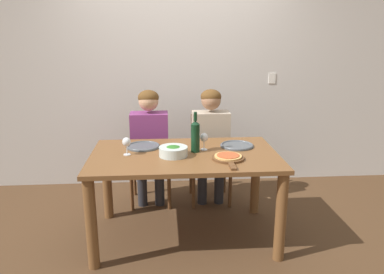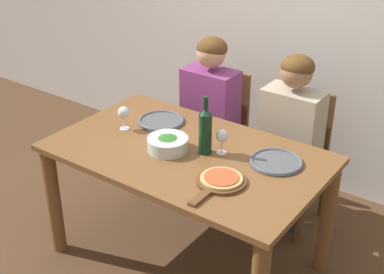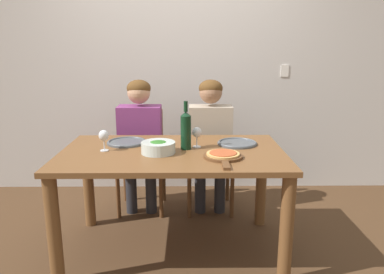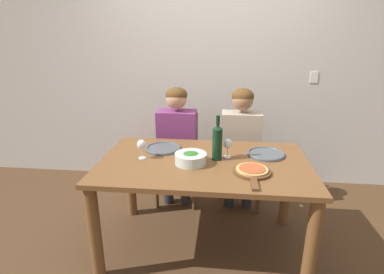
{
  "view_description": "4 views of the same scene",
  "coord_description": "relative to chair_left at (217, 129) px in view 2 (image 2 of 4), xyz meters",
  "views": [
    {
      "loc": [
        -0.16,
        -3.0,
        1.75
      ],
      "look_at": [
        0.06,
        0.01,
        0.92
      ],
      "focal_mm": 35.0,
      "sensor_mm": 36.0,
      "label": 1
    },
    {
      "loc": [
        1.59,
        -2.17,
        2.26
      ],
      "look_at": [
        -0.01,
        0.06,
        0.84
      ],
      "focal_mm": 50.0,
      "sensor_mm": 36.0,
      "label": 2
    },
    {
      "loc": [
        0.11,
        -2.55,
        1.5
      ],
      "look_at": [
        0.14,
        0.04,
        0.87
      ],
      "focal_mm": 35.0,
      "sensor_mm": 36.0,
      "label": 3
    },
    {
      "loc": [
        0.13,
        -2.09,
        1.68
      ],
      "look_at": [
        -0.09,
        -0.01,
        0.97
      ],
      "focal_mm": 28.0,
      "sensor_mm": 36.0,
      "label": 4
    }
  ],
  "objects": [
    {
      "name": "dining_table",
      "position": [
        0.32,
        -0.81,
        0.15
      ],
      "size": [
        1.58,
        0.95,
        0.78
      ],
      "color": "brown",
      "rests_on": "ground"
    },
    {
      "name": "chair_right",
      "position": [
        0.63,
        0.0,
        0.0
      ],
      "size": [
        0.42,
        0.42,
        0.92
      ],
      "color": "brown",
      "rests_on": "ground"
    },
    {
      "name": "pizza_on_board",
      "position": [
        0.66,
        -0.99,
        0.3
      ],
      "size": [
        0.26,
        0.4,
        0.04
      ],
      "color": "brown",
      "rests_on": "dining_table"
    },
    {
      "name": "wine_glass_right",
      "position": [
        0.49,
        -0.72,
        0.39
      ],
      "size": [
        0.07,
        0.07,
        0.15
      ],
      "color": "silver",
      "rests_on": "dining_table"
    },
    {
      "name": "ground_plane",
      "position": [
        0.32,
        -0.81,
        -0.49
      ],
      "size": [
        40.0,
        40.0,
        0.0
      ],
      "primitive_type": "plane",
      "color": "#4C331E"
    },
    {
      "name": "person_man",
      "position": [
        0.63,
        -0.11,
        0.24
      ],
      "size": [
        0.47,
        0.51,
        1.21
      ],
      "color": "#28282D",
      "rests_on": "ground"
    },
    {
      "name": "wine_bottle",
      "position": [
        0.41,
        -0.77,
        0.43
      ],
      "size": [
        0.08,
        0.08,
        0.35
      ],
      "color": "black",
      "rests_on": "dining_table"
    },
    {
      "name": "dinner_plate_left",
      "position": [
        -0.04,
        -0.6,
        0.29
      ],
      "size": [
        0.3,
        0.3,
        0.02
      ],
      "color": "#4C5156",
      "rests_on": "dining_table"
    },
    {
      "name": "back_wall",
      "position": [
        0.32,
        0.52,
        0.86
      ],
      "size": [
        10.0,
        0.06,
        2.7
      ],
      "color": "silver",
      "rests_on": "ground"
    },
    {
      "name": "dinner_plate_right",
      "position": [
        0.8,
        -0.64,
        0.29
      ],
      "size": [
        0.3,
        0.3,
        0.02
      ],
      "color": "#4C5156",
      "rests_on": "dining_table"
    },
    {
      "name": "person_woman",
      "position": [
        -0.0,
        -0.11,
        0.24
      ],
      "size": [
        0.47,
        0.51,
        1.21
      ],
      "color": "#28282D",
      "rests_on": "ground"
    },
    {
      "name": "chair_left",
      "position": [
        0.0,
        0.0,
        0.0
      ],
      "size": [
        0.42,
        0.42,
        0.92
      ],
      "color": "brown",
      "rests_on": "ground"
    },
    {
      "name": "broccoli_bowl",
      "position": [
        0.22,
        -0.87,
        0.33
      ],
      "size": [
        0.24,
        0.24,
        0.09
      ],
      "color": "silver",
      "rests_on": "dining_table"
    },
    {
      "name": "wine_glass_left",
      "position": [
        -0.16,
        -0.81,
        0.39
      ],
      "size": [
        0.07,
        0.07,
        0.15
      ],
      "color": "silver",
      "rests_on": "dining_table"
    }
  ]
}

